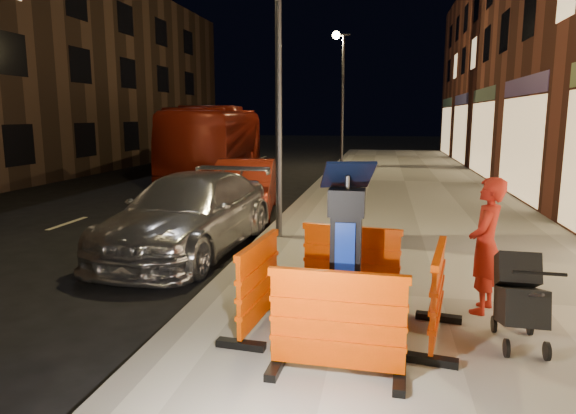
% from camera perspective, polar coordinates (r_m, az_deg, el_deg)
% --- Properties ---
extents(ground_plane, '(120.00, 120.00, 0.00)m').
position_cam_1_polar(ground_plane, '(7.37, -7.66, -9.60)').
color(ground_plane, black).
rests_on(ground_plane, ground).
extents(sidewalk, '(6.00, 60.00, 0.15)m').
position_cam_1_polar(sidewalk, '(7.05, 16.58, -10.22)').
color(sidewalk, gray).
rests_on(sidewalk, ground).
extents(kerb, '(0.30, 60.00, 0.15)m').
position_cam_1_polar(kerb, '(7.35, -7.67, -9.05)').
color(kerb, slate).
rests_on(kerb, ground).
extents(parking_kiosk, '(0.63, 0.63, 1.77)m').
position_cam_1_polar(parking_kiosk, '(5.46, 6.44, -5.25)').
color(parking_kiosk, black).
rests_on(parking_kiosk, sidewalk).
extents(barrier_front, '(1.29, 0.57, 0.99)m').
position_cam_1_polar(barrier_front, '(4.69, 5.48, -12.89)').
color(barrier_front, '#E14000').
rests_on(barrier_front, sidewalk).
extents(barrier_back, '(1.34, 0.74, 0.99)m').
position_cam_1_polar(barrier_back, '(6.48, 6.99, -6.39)').
color(barrier_back, '#E14000').
rests_on(barrier_back, sidewalk).
extents(barrier_kerbside, '(0.64, 1.31, 0.99)m').
position_cam_1_polar(barrier_kerbside, '(5.72, -3.28, -8.59)').
color(barrier_kerbside, '#E14000').
rests_on(barrier_kerbside, sidewalk).
extents(barrier_bldgside, '(0.72, 1.33, 0.99)m').
position_cam_1_polar(barrier_bldgside, '(5.60, 16.24, -9.40)').
color(barrier_bldgside, '#E14000').
rests_on(barrier_bldgside, sidewalk).
extents(car_silver, '(2.32, 5.00, 1.41)m').
position_cam_1_polar(car_silver, '(9.71, -10.75, -4.85)').
color(car_silver, '#BABABF').
rests_on(car_silver, ground).
extents(car_red, '(2.08, 4.32, 1.37)m').
position_cam_1_polar(car_red, '(13.29, -4.74, -0.68)').
color(car_red, maroon).
rests_on(car_red, ground).
extents(bus_doubledecker, '(3.71, 10.51, 2.87)m').
position_cam_1_polar(bus_doubledecker, '(21.94, -7.72, 3.50)').
color(bus_doubledecker, maroon).
rests_on(bus_doubledecker, ground).
extents(man, '(0.58, 0.70, 1.62)m').
position_cam_1_polar(man, '(6.50, 21.12, -4.03)').
color(man, '#9E1C11').
rests_on(man, sidewalk).
extents(stroller, '(0.50, 0.75, 0.92)m').
position_cam_1_polar(stroller, '(5.80, 24.47, -9.58)').
color(stroller, black).
rests_on(stroller, sidewalk).
extents(street_lamp_mid, '(0.12, 0.12, 6.00)m').
position_cam_1_polar(street_lamp_mid, '(9.81, -1.06, 14.04)').
color(street_lamp_mid, '#3F3F44').
rests_on(street_lamp_mid, sidewalk).
extents(street_lamp_far, '(0.12, 0.12, 6.00)m').
position_cam_1_polar(street_lamp_far, '(24.67, 6.08, 11.58)').
color(street_lamp_far, '#3F3F44').
rests_on(street_lamp_far, sidewalk).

